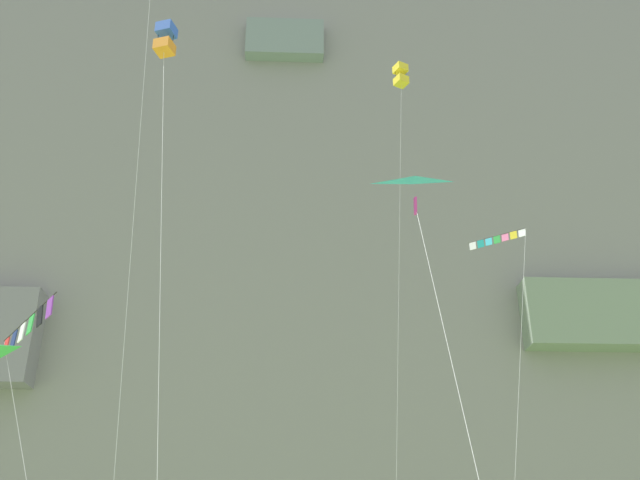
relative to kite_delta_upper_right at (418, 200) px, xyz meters
The scene contains 6 objects.
cliff_face 68.13m from the kite_delta_upper_right, 94.10° to the left, with size 180.00×33.37×79.72m.
kite_delta_upper_right is the anchor object (origin of this frame).
kite_box_upper_left 12.16m from the kite_delta_upper_right, 151.82° to the left, with size 2.88×6.25×19.87m.
kite_banner_low_left 16.79m from the kite_delta_upper_right, 65.80° to the left, with size 3.78×5.15×17.10m.
kite_box_far_left 33.32m from the kite_delta_upper_right, 80.13° to the left, with size 3.26×5.85×34.52m.
kite_banner_high_right 13.81m from the kite_delta_upper_right, 149.14° to the left, with size 4.69×5.04×9.83m.
Camera 1 is at (1.28, -4.30, 2.10)m, focal length 40.02 mm.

